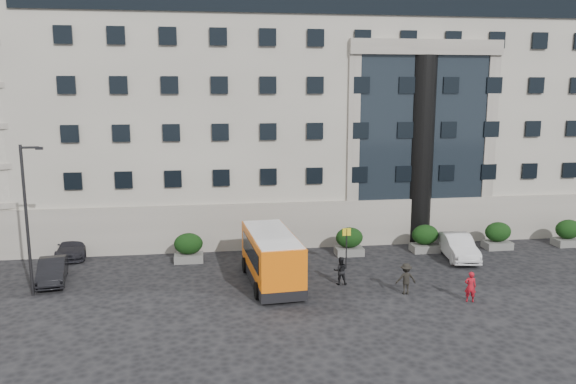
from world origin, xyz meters
name	(u,v)px	position (x,y,z in m)	size (l,w,h in m)	color
ground	(264,304)	(0.00, 0.00, 0.00)	(120.00, 120.00, 0.00)	black
civic_building	(306,109)	(6.00, 22.00, 9.00)	(44.00, 24.00, 18.00)	gray
entrance_column	(420,151)	(12.00, 10.30, 6.50)	(1.80, 1.80, 13.00)	black
hedge_a	(189,247)	(-4.00, 7.80, 0.93)	(1.80, 1.26, 1.84)	#5E5E5B
hedge_b	(271,244)	(1.20, 7.80, 0.93)	(1.80, 1.26, 1.84)	#5E5E5B
hedge_c	(349,241)	(6.40, 7.80, 0.93)	(1.80, 1.26, 1.84)	#5E5E5B
hedge_d	(425,238)	(11.60, 7.80, 0.93)	(1.80, 1.26, 1.84)	#5E5E5B
hedge_e	(498,235)	(16.80, 7.80, 0.93)	(1.80, 1.26, 1.84)	#5E5E5B
hedge_f	(568,233)	(22.00, 7.80, 0.93)	(1.80, 1.26, 1.84)	#5E5E5B
street_lamp	(27,215)	(-11.94, 3.00, 4.37)	(1.16, 0.18, 8.00)	#262628
bus_stop_sign	(346,241)	(5.50, 5.00, 1.73)	(0.50, 0.08, 2.52)	#262628
minibus	(272,256)	(0.73, 3.09, 1.59)	(3.05, 7.08, 2.89)	orange
red_truck	(16,210)	(-17.39, 17.88, 1.61)	(3.92, 6.28, 3.14)	maroon
parked_car_b	(52,271)	(-11.50, 5.02, 0.67)	(1.42, 4.07, 1.34)	black
parked_car_c	(74,245)	(-11.50, 10.28, 0.65)	(1.83, 4.51, 1.31)	black
parked_car_d	(51,232)	(-13.95, 14.21, 0.63)	(2.10, 4.56, 1.27)	black
white_taxi	(458,247)	(13.13, 6.07, 0.78)	(1.65, 4.72, 1.55)	silver
pedestrian_a	(470,287)	(10.50, -1.11, 0.80)	(0.58, 0.38, 1.60)	#A8101C
pedestrian_b	(340,271)	(4.51, 2.36, 0.79)	(0.77, 0.60, 1.59)	black
pedestrian_c	(406,279)	(7.61, 0.41, 0.85)	(1.09, 0.63, 1.69)	black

